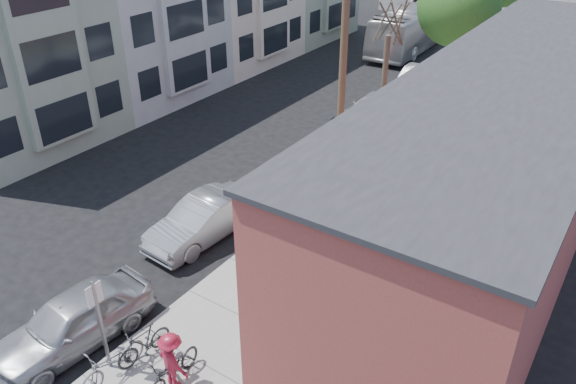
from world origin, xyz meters
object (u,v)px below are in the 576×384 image
Objects in this scene: parked_bike_a at (144,343)px; car_0 at (73,321)px; cyclist at (172,360)px; parking_meter_far at (347,154)px; bus at (414,26)px; car_2 at (324,149)px; tree_bare at (382,101)px; patio_chair_b at (295,331)px; parking_meter_near at (254,225)px; parked_bike_b at (113,362)px; patron_grey at (274,308)px; patron_green at (275,340)px; car_3 at (372,111)px; utility_pole_near at (342,58)px; car_4 at (416,82)px; tree_leafy_mid at (458,6)px; car_1 at (204,219)px; sign_post at (100,317)px; patio_chair_a at (294,333)px.

car_0 is (-2.10, -0.58, 0.13)m from parked_bike_a.
parking_meter_far is at bearing -73.27° from cyclist.
car_2 is at bearing -80.37° from bus.
tree_bare is 1.23× the size of car_2.
bus is (-9.18, 29.65, 1.01)m from patio_chair_b.
parked_bike_b is (0.49, -6.59, -0.33)m from parking_meter_near.
parked_bike_b is 0.17× the size of bus.
patron_green is (0.81, -1.13, 0.18)m from patron_grey.
patron_grey is at bearing -72.94° from car_3.
utility_pole_near reaches higher than car_4.
cyclist is (-1.76, -2.85, 0.37)m from patio_chair_b.
parking_meter_far is at bearing -93.07° from tree_leafy_mid.
patron_green is 2.58m from cyclist.
bus reaches higher than patio_chair_b.
tree_bare is at bearing -90.00° from tree_leafy_mid.
car_2 is (-5.13, 10.12, 0.06)m from patio_chair_b.
parked_bike_b is 0.42× the size of car_0.
car_4 is at bearing 89.35° from car_2.
patron_grey is at bearing -23.55° from car_1.
car_0 is (-2.00, -14.70, -2.13)m from tree_bare.
utility_pole_near is 22.26m from bus.
parked_bike_b is (-2.39, -3.68, -0.24)m from patron_grey.
patio_chair_b is 0.86m from patron_grey.
car_1 is at bearing 100.41° from car_0.
parking_meter_far is 0.27× the size of car_1.
car_4 is (-2.10, 23.19, 0.14)m from parked_bike_a.
utility_pole_near reaches higher than parked_bike_b.
utility_pole_near reaches higher than bus.
sign_post is 6.46m from car_1.
tree_leafy_mid is 23.86m from parked_bike_b.
patron_grey reaches higher than car_3.
cyclist is 18.46m from car_3.
car_3 is at bearing 106.25° from parking_meter_far.
parking_meter_far is 7.21m from car_1.
patron_green is 4.11m from parked_bike_b.
patron_grey is 15.78m from car_3.
parking_meter_far reaches higher than patio_chair_b.
car_4 is (-2.00, 0.69, -4.57)m from tree_leafy_mid.
car_2 is at bearing 101.62° from parking_meter_near.
patron_green is at bearing 36.13° from parked_bike_a.
patron_grey is at bearing 51.70° from sign_post.
utility_pole_near reaches higher than car_2.
patron_grey is 0.90× the size of parked_bike_a.
bus reaches higher than car_4.
parked_bike_a is at bearing -81.30° from bus.
tree_bare is at bearing -59.47° from car_3.
car_0 is at bearing -58.25° from patron_grey.
cyclist reaches higher than parking_meter_near.
tree_bare is at bearing 126.10° from patio_chair_a.
car_2 is (0.00, 13.34, -0.13)m from car_0.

